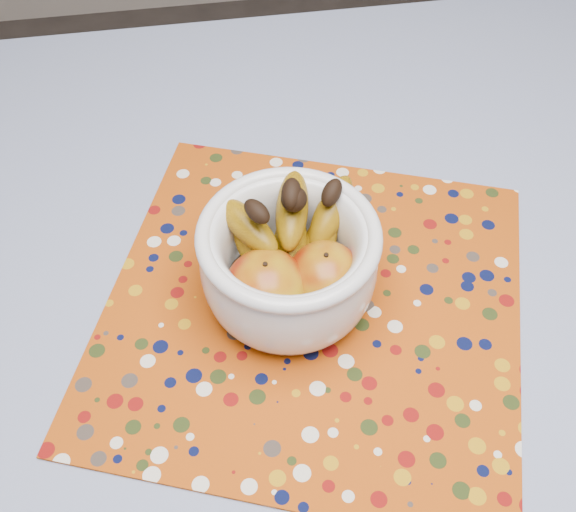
% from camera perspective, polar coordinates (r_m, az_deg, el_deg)
% --- Properties ---
extents(table, '(1.20, 1.20, 0.75)m').
position_cam_1_polar(table, '(0.80, 5.43, -11.88)').
color(table, brown).
rests_on(table, ground).
extents(tablecloth, '(1.32, 1.32, 0.01)m').
position_cam_1_polar(tablecloth, '(0.73, 5.91, -8.98)').
color(tablecloth, slate).
rests_on(tablecloth, table).
extents(placemat, '(0.58, 0.58, 0.00)m').
position_cam_1_polar(placemat, '(0.75, 2.11, -4.19)').
color(placemat, '#9C3C08').
rests_on(placemat, tablecloth).
extents(fruit_bowl, '(0.22, 0.20, 0.15)m').
position_cam_1_polar(fruit_bowl, '(0.71, 0.19, 0.11)').
color(fruit_bowl, silver).
rests_on(fruit_bowl, placemat).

